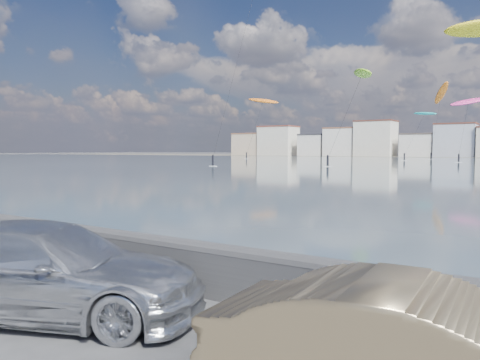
# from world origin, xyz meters

# --- Properties ---
(ground) EXTENTS (700.00, 700.00, 0.00)m
(ground) POSITION_xyz_m (0.00, 0.00, 0.00)
(ground) COLOR #333335
(ground) RESTS_ON ground
(seawall) EXTENTS (400.00, 0.36, 1.08)m
(seawall) POSITION_xyz_m (0.00, 2.70, 0.58)
(seawall) COLOR #28282B
(seawall) RESTS_ON ground
(car_silver) EXTENTS (5.93, 4.24, 1.59)m
(car_silver) POSITION_xyz_m (-0.57, 0.33, 0.80)
(car_silver) COLOR silver
(car_silver) RESTS_ON ground
(kitesurfer_9) EXTENTS (8.68, 13.73, 15.71)m
(kitesurfer_9) POSITION_xyz_m (-8.93, 117.66, 13.87)
(kitesurfer_9) COLOR #E5338C
(kitesurfer_9) RESTS_ON ground
(kitesurfer_10) EXTENTS (7.80, 18.61, 13.51)m
(kitesurfer_10) POSITION_xyz_m (-21.68, 132.14, 12.52)
(kitesurfer_10) COLOR #19BFBF
(kitesurfer_10) RESTS_ON ground
(kitesurfer_11) EXTENTS (6.88, 18.59, 23.75)m
(kitesurfer_11) POSITION_xyz_m (-20.66, 150.27, 19.94)
(kitesurfer_11) COLOR orange
(kitesurfer_11) RESTS_ON ground
(kitesurfer_14) EXTENTS (7.38, 13.89, 17.44)m
(kitesurfer_14) POSITION_xyz_m (-20.69, 76.45, 15.97)
(kitesurfer_14) COLOR #8CD826
(kitesurfer_14) RESTS_ON ground
(kitesurfer_16) EXTENTS (11.02, 10.53, 19.81)m
(kitesurfer_16) POSITION_xyz_m (-68.07, 123.28, 17.93)
(kitesurfer_16) COLOR orange
(kitesurfer_16) RESTS_ON ground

